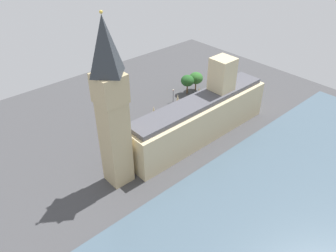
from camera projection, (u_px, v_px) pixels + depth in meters
The scene contains 14 objects.
ground_plane at pixel (194, 134), 119.30m from camera, with size 145.51×145.51×0.00m, color #424244.
river_thames at pixel (282, 186), 96.82m from camera, with size 42.95×130.96×0.25m, color #475B6B.
parliament_building at pixel (202, 116), 114.24m from camera, with size 12.01×58.36×26.87m.
clock_tower at pixel (111, 105), 85.14m from camera, with size 7.63×7.63×49.97m.
car_white_far_end at pixel (204, 99), 138.71m from camera, with size 2.04×4.36×1.74m.
double_decker_bus_kerbside at pixel (189, 107), 130.21m from camera, with size 2.80×10.54×4.75m.
car_blue_corner at pixel (173, 119), 125.98m from camera, with size 2.03×4.16×1.74m.
car_dark_green_near_tower at pixel (159, 122), 124.07m from camera, with size 1.89×4.58×1.74m.
double_decker_bus_leading at pixel (137, 131), 116.06m from camera, with size 2.99×10.59×4.75m.
pedestrian_midblock at pixel (211, 111), 131.46m from camera, with size 0.64×0.57×1.55m.
plane_tree_by_river_gate at pixel (196, 78), 144.52m from camera, with size 6.10×6.10×8.50m.
plane_tree_under_trees at pixel (187, 81), 141.71m from camera, with size 5.75×5.75×8.64m.
street_lamp_opposite_hall at pixel (120, 114), 122.18m from camera, with size 0.56×0.56×6.11m.
street_lamp_trailing at pixel (173, 93), 136.67m from camera, with size 0.56×0.56×5.84m.
Camera 1 is at (-66.16, 72.35, 68.69)m, focal length 34.95 mm.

